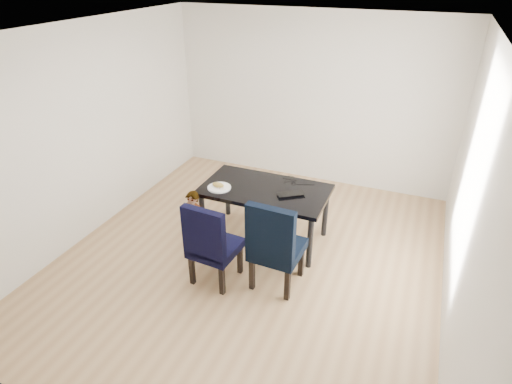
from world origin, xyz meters
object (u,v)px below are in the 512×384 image
at_px(chair_left, 215,241).
at_px(laptop, 290,192).
at_px(dining_table, 265,214).
at_px(plate, 219,188).
at_px(child, 194,224).
at_px(chair_right, 278,242).

distance_m(chair_left, laptop, 1.15).
relative_size(chair_left, laptop, 3.08).
xyz_separation_m(dining_table, chair_left, (-0.22, -0.98, 0.15)).
distance_m(plate, laptop, 0.90).
bearing_deg(child, plate, 84.86).
distance_m(chair_right, plate, 1.17).
bearing_deg(plate, laptop, 13.72).
distance_m(chair_right, child, 1.16).
relative_size(chair_left, chair_right, 0.93).
bearing_deg(dining_table, chair_right, -59.51).
relative_size(child, laptop, 2.59).
height_order(chair_left, laptop, chair_left).
bearing_deg(chair_left, plate, 117.09).
xyz_separation_m(child, plate, (0.14, 0.44, 0.32)).
distance_m(child, plate, 0.56).
bearing_deg(chair_right, child, 175.87).
bearing_deg(laptop, plate, -21.31).
xyz_separation_m(chair_right, plate, (-1.00, 0.57, 0.20)).
bearing_deg(chair_right, plate, 152.77).
bearing_deg(dining_table, child, -136.50).
xyz_separation_m(dining_table, child, (-0.69, -0.65, 0.06)).
bearing_deg(plate, dining_table, 21.53).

